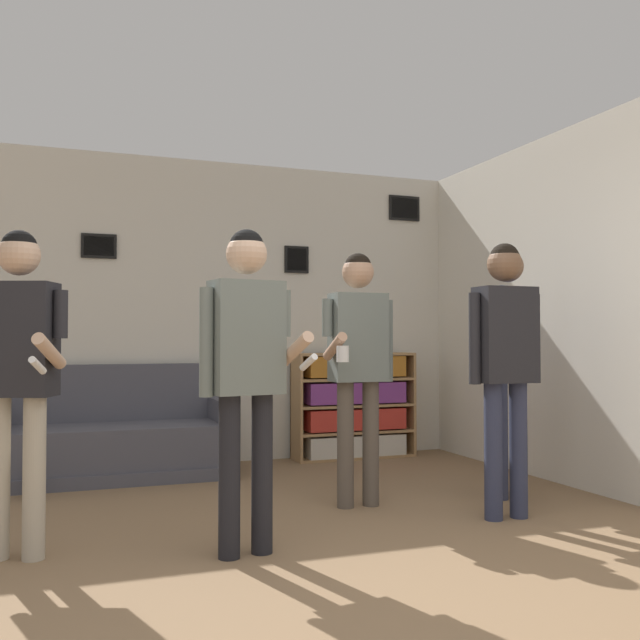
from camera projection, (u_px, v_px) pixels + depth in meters
ground_plane at (380, 626)px, 2.72m from camera, size 20.00×20.00×0.00m
wall_back at (197, 310)px, 6.35m from camera, size 7.25×0.08×2.70m
wall_right at (568, 306)px, 5.39m from camera, size 0.06×6.19×2.70m
couch at (111, 441)px, 5.66m from camera, size 1.88×0.80×0.89m
bookshelf at (354, 405)px, 6.61m from camera, size 1.15×0.30×0.97m
person_player_foreground_left at (18, 357)px, 3.57m from camera, size 0.47×0.56×1.65m
person_player_foreground_center at (246, 354)px, 3.63m from camera, size 0.54×0.43×1.66m
person_watcher_holding_cup at (358, 350)px, 4.69m from camera, size 0.51×0.41×1.67m
person_spectator_near_bookshelf at (505, 349)px, 4.38m from camera, size 0.50×0.21×1.69m
person_spectator_far_right at (508, 342)px, 4.96m from camera, size 0.49×0.28×1.74m
bottle_on_floor at (30, 483)px, 4.88m from camera, size 0.07×0.07×0.28m
drinking_cup at (363, 347)px, 6.66m from camera, size 0.08×0.08×0.12m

